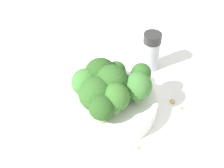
{
  "coord_description": "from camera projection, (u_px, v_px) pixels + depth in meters",
  "views": [
    {
      "loc": [
        -0.07,
        -0.37,
        0.42
      ],
      "look_at": [
        0.0,
        0.0,
        0.07
      ],
      "focal_mm": 50.0,
      "sensor_mm": 36.0,
      "label": 1
    }
  ],
  "objects": [
    {
      "name": "almond_crumb_1",
      "position": [
        182.0,
        108.0,
        0.56
      ],
      "size": [
        0.0,
        0.01,
        0.01
      ],
      "primitive_type": "cube",
      "rotation": [
        0.0,
        0.0,
        4.84
      ],
      "color": "#AD7F4C",
      "rests_on": "ground_plane"
    },
    {
      "name": "broccoli_floret_8",
      "position": [
        115.0,
        98.0,
        0.49
      ],
      "size": [
        0.05,
        0.05,
        0.06
      ],
      "color": "#8EB770",
      "rests_on": "bowl"
    },
    {
      "name": "broccoli_floret_6",
      "position": [
        138.0,
        86.0,
        0.52
      ],
      "size": [
        0.05,
        0.05,
        0.06
      ],
      "color": "#84AD66",
      "rests_on": "bowl"
    },
    {
      "name": "broccoli_floret_0",
      "position": [
        141.0,
        74.0,
        0.54
      ],
      "size": [
        0.04,
        0.04,
        0.05
      ],
      "color": "#7A9E5B",
      "rests_on": "bowl"
    },
    {
      "name": "pepper_shaker",
      "position": [
        151.0,
        51.0,
        0.62
      ],
      "size": [
        0.04,
        0.04,
        0.08
      ],
      "color": "#B2B7BC",
      "rests_on": "ground_plane"
    },
    {
      "name": "broccoli_floret_3",
      "position": [
        116.0,
        71.0,
        0.56
      ],
      "size": [
        0.03,
        0.03,
        0.04
      ],
      "color": "#8EB770",
      "rests_on": "bowl"
    },
    {
      "name": "broccoli_floret_2",
      "position": [
        102.0,
        108.0,
        0.48
      ],
      "size": [
        0.04,
        0.04,
        0.05
      ],
      "color": "#8EB770",
      "rests_on": "bowl"
    },
    {
      "name": "almond_crumb_3",
      "position": [
        143.0,
        70.0,
        0.64
      ],
      "size": [
        0.01,
        0.01,
        0.01
      ],
      "primitive_type": "cube",
      "rotation": [
        0.0,
        0.0,
        2.91
      ],
      "color": "#AD7F4C",
      "rests_on": "ground_plane"
    },
    {
      "name": "broccoli_floret_5",
      "position": [
        96.0,
        94.0,
        0.5
      ],
      "size": [
        0.06,
        0.06,
        0.06
      ],
      "color": "#84AD66",
      "rests_on": "bowl"
    },
    {
      "name": "broccoli_floret_7",
      "position": [
        86.0,
        83.0,
        0.53
      ],
      "size": [
        0.05,
        0.05,
        0.05
      ],
      "color": "#8EB770",
      "rests_on": "bowl"
    },
    {
      "name": "almond_crumb_0",
      "position": [
        173.0,
        102.0,
        0.57
      ],
      "size": [
        0.01,
        0.01,
        0.01
      ],
      "primitive_type": "cube",
      "rotation": [
        0.0,
        0.0,
        4.99
      ],
      "color": "tan",
      "rests_on": "ground_plane"
    },
    {
      "name": "broccoli_floret_1",
      "position": [
        101.0,
        74.0,
        0.54
      ],
      "size": [
        0.06,
        0.06,
        0.06
      ],
      "color": "#8EB770",
      "rests_on": "bowl"
    },
    {
      "name": "almond_crumb_2",
      "position": [
        139.0,
        147.0,
        0.5
      ],
      "size": [
        0.0,
        0.01,
        0.01
      ],
      "primitive_type": "cube",
      "rotation": [
        0.0,
        0.0,
        4.68
      ],
      "color": "#AD7F4C",
      "rests_on": "ground_plane"
    },
    {
      "name": "broccoli_floret_4",
      "position": [
        113.0,
        81.0,
        0.51
      ],
      "size": [
        0.06,
        0.06,
        0.07
      ],
      "color": "#84AD66",
      "rests_on": "bowl"
    },
    {
      "name": "ground_plane",
      "position": [
        112.0,
        111.0,
        0.56
      ],
      "size": [
        3.0,
        3.0,
        0.0
      ],
      "primitive_type": "plane",
      "color": "white"
    },
    {
      "name": "bowl",
      "position": [
        112.0,
        105.0,
        0.55
      ],
      "size": [
        0.16,
        0.16,
        0.03
      ],
      "primitive_type": "cylinder",
      "color": "white",
      "rests_on": "ground_plane"
    }
  ]
}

